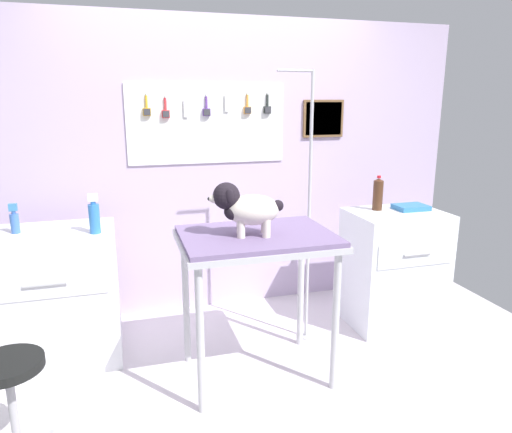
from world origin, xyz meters
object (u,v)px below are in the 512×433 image
at_px(grooming_table, 257,250).
at_px(pump_bottle_white, 15,221).
at_px(cabinet_right, 393,268).
at_px(soda_bottle, 378,194).
at_px(dog, 245,207).
at_px(grooming_arm, 308,220).
at_px(stool, 9,380).
at_px(counter_left, 54,296).

bearing_deg(grooming_table, pump_bottle_white, 157.51).
bearing_deg(grooming_table, cabinet_right, 18.66).
height_order(pump_bottle_white, soda_bottle, soda_bottle).
bearing_deg(cabinet_right, dog, -161.67).
bearing_deg(grooming_arm, soda_bottle, 14.16).
height_order(stool, pump_bottle_white, pump_bottle_white).
bearing_deg(cabinet_right, soda_bottle, 136.41).
relative_size(grooming_arm, dog, 4.39).
distance_m(grooming_table, cabinet_right, 1.33).
xyz_separation_m(stool, pump_bottle_white, (-0.09, 0.95, 0.53)).
bearing_deg(pump_bottle_white, cabinet_right, -3.77).
height_order(counter_left, cabinet_right, same).
distance_m(grooming_table, grooming_arm, 0.59).
bearing_deg(cabinet_right, stool, -162.64).
bearing_deg(stool, pump_bottle_white, 95.39).
bearing_deg(pump_bottle_white, counter_left, -6.88).
bearing_deg(stool, soda_bottle, 20.34).
height_order(grooming_table, pump_bottle_white, pump_bottle_white).
xyz_separation_m(grooming_arm, soda_bottle, (0.63, 0.16, 0.12)).
height_order(grooming_arm, soda_bottle, grooming_arm).
relative_size(dog, cabinet_right, 0.49).
distance_m(cabinet_right, stool, 2.63).
bearing_deg(dog, grooming_table, 13.01).
height_order(grooming_table, cabinet_right, grooming_table).
bearing_deg(counter_left, grooming_table, -24.60).
height_order(grooming_table, soda_bottle, soda_bottle).
relative_size(grooming_table, dog, 2.16).
height_order(cabinet_right, pump_bottle_white, pump_bottle_white).
bearing_deg(stool, grooming_arm, 22.42).
bearing_deg(pump_bottle_white, stool, -84.61).
bearing_deg(soda_bottle, counter_left, 178.89).
xyz_separation_m(grooming_table, grooming_arm, (0.47, 0.35, 0.06)).
distance_m(dog, cabinet_right, 1.49).
distance_m(grooming_table, soda_bottle, 1.22).
xyz_separation_m(grooming_arm, pump_bottle_white, (-1.86, 0.22, 0.08)).
xyz_separation_m(cabinet_right, soda_bottle, (-0.11, 0.10, 0.56)).
distance_m(dog, pump_bottle_white, 1.45).
bearing_deg(dog, stool, -163.66).
xyz_separation_m(grooming_table, pump_bottle_white, (-1.39, 0.58, 0.14)).
bearing_deg(grooming_table, stool, -163.85).
distance_m(cabinet_right, soda_bottle, 0.58).
distance_m(counter_left, pump_bottle_white, 0.55).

